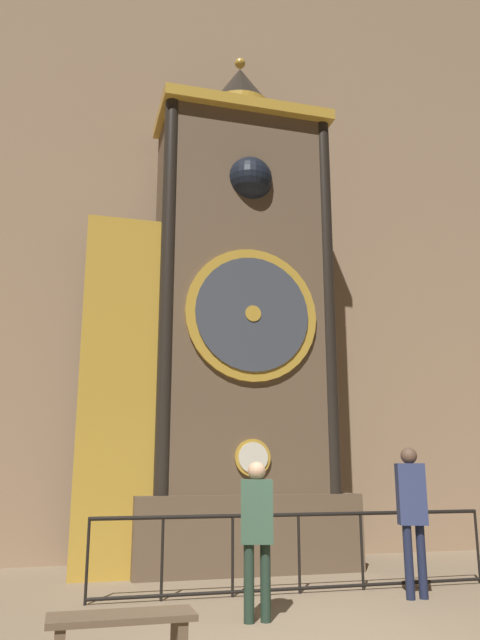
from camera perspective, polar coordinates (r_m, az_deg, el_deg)
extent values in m
cube|color=#997A5B|center=(12.70, -3.23, 10.82)|extent=(24.00, 0.30, 13.51)
cube|color=brown|center=(10.51, 0.00, -18.70)|extent=(3.55, 1.61, 1.16)
cube|color=brown|center=(10.87, 0.00, 2.36)|extent=(2.84, 1.40, 6.69)
cube|color=gold|center=(12.08, 0.14, 17.48)|extent=(3.07, 1.54, 0.20)
cylinder|color=gold|center=(9.76, 1.16, -12.47)|extent=(0.57, 0.05, 0.57)
cylinder|color=silver|center=(9.73, 1.22, -12.47)|extent=(0.46, 0.03, 0.46)
cylinder|color=gold|center=(10.06, 1.10, 0.51)|extent=(2.20, 0.07, 2.20)
cylinder|color=#3D424C|center=(10.02, 1.18, 0.57)|extent=(1.89, 0.04, 1.89)
cylinder|color=gold|center=(10.00, 1.21, 0.60)|extent=(0.26, 0.03, 0.26)
cube|color=#3A2D21|center=(11.34, 0.29, 11.78)|extent=(0.97, 0.42, 0.97)
sphere|color=black|center=(10.98, 0.90, 12.69)|extent=(0.78, 0.78, 0.78)
cylinder|color=black|center=(10.01, -6.65, 3.85)|extent=(0.24, 0.24, 6.69)
cylinder|color=black|center=(10.75, 7.98, 2.68)|extent=(0.24, 0.24, 6.69)
cylinder|color=gold|center=(12.30, 0.00, 18.23)|extent=(1.16, 1.16, 0.30)
cone|color=black|center=(12.60, 0.00, 20.43)|extent=(1.10, 1.10, 0.84)
sphere|color=gold|center=(12.91, 0.00, 22.41)|extent=(0.20, 0.20, 0.20)
cube|color=#4C3828|center=(10.23, -11.27, -6.52)|extent=(1.15, 1.19, 5.46)
cube|color=gold|center=(9.63, -10.98, -6.11)|extent=(1.21, 0.06, 5.46)
cylinder|color=black|center=(8.06, -13.79, -20.58)|extent=(0.04, 0.04, 0.98)
cylinder|color=black|center=(8.15, -7.13, -20.76)|extent=(0.04, 0.04, 0.98)
cylinder|color=black|center=(8.32, -0.68, -20.70)|extent=(0.04, 0.04, 0.98)
cylinder|color=black|center=(8.59, 5.42, -20.42)|extent=(0.04, 0.04, 0.98)
cylinder|color=black|center=(8.94, 11.08, -19.97)|extent=(0.04, 0.04, 0.98)
cylinder|color=black|center=(9.35, 16.24, -19.40)|extent=(0.04, 0.04, 0.98)
cylinder|color=black|center=(9.83, 20.89, -18.75)|extent=(0.04, 0.04, 0.98)
cylinder|color=black|center=(8.54, 5.35, -17.30)|extent=(5.31, 0.05, 0.05)
cylinder|color=black|center=(8.65, 5.49, -23.24)|extent=(5.31, 0.04, 0.04)
cylinder|color=#213427|center=(7.02, 0.82, -22.92)|extent=(0.11, 0.11, 0.77)
cylinder|color=#213427|center=(7.07, 2.34, -22.84)|extent=(0.11, 0.11, 0.77)
cube|color=#385642|center=(6.96, 1.55, -17.06)|extent=(0.39, 0.30, 0.66)
sphere|color=tan|center=(6.95, 1.53, -13.62)|extent=(0.20, 0.20, 0.20)
cylinder|color=#1B213A|center=(8.43, 15.17, -20.57)|extent=(0.11, 0.11, 0.86)
cylinder|color=#1B213A|center=(8.52, 16.28, -20.43)|extent=(0.11, 0.11, 0.86)
cube|color=navy|center=(8.41, 15.37, -15.07)|extent=(0.39, 0.31, 0.75)
sphere|color=brown|center=(8.40, 15.17, -11.90)|extent=(0.21, 0.21, 0.21)
cube|color=brown|center=(5.47, -10.78, -25.11)|extent=(1.14, 0.40, 0.05)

